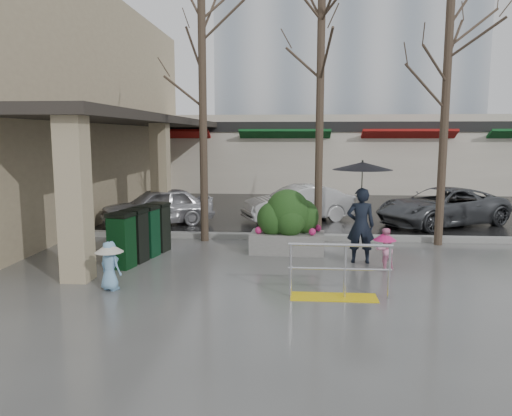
# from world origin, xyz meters

# --- Properties ---
(ground) EXTENTS (120.00, 120.00, 0.00)m
(ground) POSITION_xyz_m (0.00, 0.00, 0.00)
(ground) COLOR #51514F
(ground) RESTS_ON ground
(street_asphalt) EXTENTS (120.00, 36.00, 0.01)m
(street_asphalt) POSITION_xyz_m (0.00, 22.00, 0.01)
(street_asphalt) COLOR black
(street_asphalt) RESTS_ON ground
(curb) EXTENTS (120.00, 0.30, 0.15)m
(curb) POSITION_xyz_m (0.00, 4.00, 0.07)
(curb) COLOR gray
(curb) RESTS_ON ground
(near_building) EXTENTS (6.00, 18.00, 8.00)m
(near_building) POSITION_xyz_m (-9.00, 8.00, 4.00)
(near_building) COLOR tan
(near_building) RESTS_ON ground
(canopy_slab) EXTENTS (2.80, 18.00, 0.25)m
(canopy_slab) POSITION_xyz_m (-4.80, 8.00, 3.62)
(canopy_slab) COLOR #2D2823
(canopy_slab) RESTS_ON pillar_front
(pillar_front) EXTENTS (0.55, 0.55, 3.50)m
(pillar_front) POSITION_xyz_m (-3.90, -0.50, 1.75)
(pillar_front) COLOR tan
(pillar_front) RESTS_ON ground
(pillar_back) EXTENTS (0.55, 0.55, 3.50)m
(pillar_back) POSITION_xyz_m (-3.90, 6.00, 1.75)
(pillar_back) COLOR tan
(pillar_back) RESTS_ON ground
(storefront_row) EXTENTS (34.00, 6.74, 4.00)m
(storefront_row) POSITION_xyz_m (2.00, 17.97, 2.01)
(storefront_row) COLOR beige
(storefront_row) RESTS_ON ground
(office_tower) EXTENTS (18.00, 12.00, 25.00)m
(office_tower) POSITION_xyz_m (4.00, 30.00, 12.50)
(office_tower) COLOR #8C99A8
(office_tower) RESTS_ON ground
(handrail) EXTENTS (1.90, 0.50, 1.03)m
(handrail) POSITION_xyz_m (1.36, -1.20, 0.38)
(handrail) COLOR yellow
(handrail) RESTS_ON ground
(tree_west) EXTENTS (3.20, 3.20, 6.80)m
(tree_west) POSITION_xyz_m (-2.00, 3.60, 5.08)
(tree_west) COLOR #382B21
(tree_west) RESTS_ON ground
(tree_midwest) EXTENTS (3.20, 3.20, 7.00)m
(tree_midwest) POSITION_xyz_m (1.20, 3.60, 5.23)
(tree_midwest) COLOR #382B21
(tree_midwest) RESTS_ON ground
(tree_mideast) EXTENTS (3.20, 3.20, 6.50)m
(tree_mideast) POSITION_xyz_m (4.50, 3.60, 4.86)
(tree_mideast) COLOR #382B21
(tree_mideast) RESTS_ON ground
(woman) EXTENTS (1.40, 1.40, 2.42)m
(woman) POSITION_xyz_m (2.10, 1.46, 1.47)
(woman) COLOR black
(woman) RESTS_ON ground
(child_pink) EXTENTS (0.58, 0.54, 0.95)m
(child_pink) POSITION_xyz_m (2.56, 0.83, 0.54)
(child_pink) COLOR pink
(child_pink) RESTS_ON ground
(child_blue) EXTENTS (0.56, 0.55, 0.98)m
(child_blue) POSITION_xyz_m (-3.00, -1.07, 0.58)
(child_blue) COLOR #79ADD7
(child_blue) RESTS_ON ground
(planter) EXTENTS (1.91, 1.11, 1.63)m
(planter) POSITION_xyz_m (0.39, 2.36, 0.78)
(planter) COLOR gray
(planter) RESTS_ON ground
(news_boxes) EXTENTS (0.97, 2.32, 1.26)m
(news_boxes) POSITION_xyz_m (-3.15, 1.40, 0.63)
(news_boxes) COLOR #0C3617
(news_boxes) RESTS_ON ground
(car_a) EXTENTS (3.97, 3.00, 1.26)m
(car_a) POSITION_xyz_m (-4.04, 6.01, 0.63)
(car_a) COLOR #B8B7BD
(car_a) RESTS_ON ground
(car_b) EXTENTS (4.04, 2.73, 1.26)m
(car_b) POSITION_xyz_m (0.67, 7.11, 0.63)
(car_b) COLOR silver
(car_b) RESTS_ON ground
(car_c) EXTENTS (4.98, 3.99, 1.26)m
(car_c) POSITION_xyz_m (5.43, 6.67, 0.63)
(car_c) COLOR #4E5155
(car_c) RESTS_ON ground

